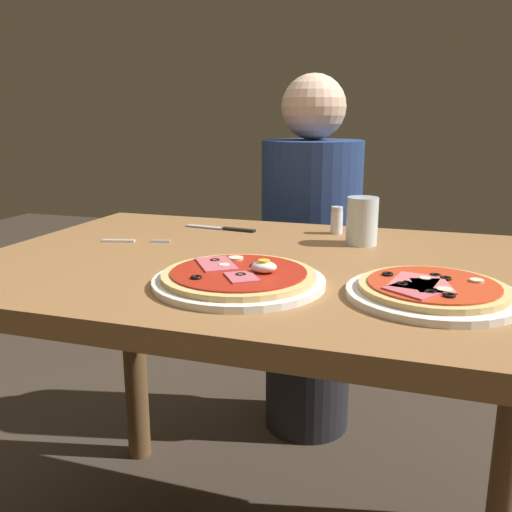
# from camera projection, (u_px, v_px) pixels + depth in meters

# --- Properties ---
(dining_table) EXTENTS (1.18, 0.81, 0.77)m
(dining_table) POSITION_uv_depth(u_px,v_px,m) (269.00, 318.00, 1.16)
(dining_table) COLOR olive
(dining_table) RESTS_ON ground
(pizza_foreground) EXTENTS (0.30, 0.30, 0.05)m
(pizza_foreground) POSITION_uv_depth(u_px,v_px,m) (241.00, 278.00, 0.96)
(pizza_foreground) COLOR white
(pizza_foreground) RESTS_ON dining_table
(pizza_across_left) EXTENTS (0.27, 0.27, 0.03)m
(pizza_across_left) POSITION_uv_depth(u_px,v_px,m) (432.00, 291.00, 0.89)
(pizza_across_left) COLOR white
(pizza_across_left) RESTS_ON dining_table
(water_glass_near) EXTENTS (0.07, 0.07, 0.11)m
(water_glass_near) POSITION_uv_depth(u_px,v_px,m) (362.00, 224.00, 1.25)
(water_glass_near) COLOR silver
(water_glass_near) RESTS_ON dining_table
(fork) EXTENTS (0.16, 0.06, 0.00)m
(fork) POSITION_uv_depth(u_px,v_px,m) (131.00, 241.00, 1.28)
(fork) COLOR silver
(fork) RESTS_ON dining_table
(knife) EXTENTS (0.20, 0.04, 0.01)m
(knife) POSITION_uv_depth(u_px,v_px,m) (225.00, 228.00, 1.42)
(knife) COLOR silver
(knife) RESTS_ON dining_table
(salt_shaker) EXTENTS (0.03, 0.03, 0.07)m
(salt_shaker) POSITION_uv_depth(u_px,v_px,m) (337.00, 220.00, 1.37)
(salt_shaker) COLOR white
(salt_shaker) RESTS_ON dining_table
(diner_person) EXTENTS (0.32, 0.32, 1.18)m
(diner_person) POSITION_uv_depth(u_px,v_px,m) (310.00, 270.00, 1.84)
(diner_person) COLOR black
(diner_person) RESTS_ON ground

